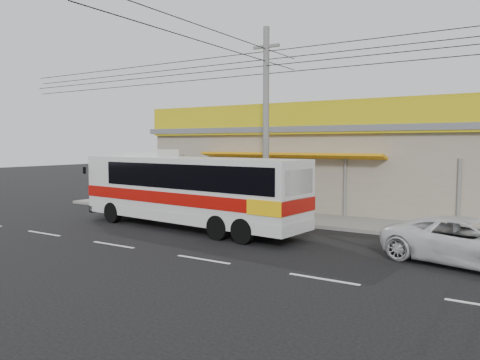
% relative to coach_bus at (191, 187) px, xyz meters
% --- Properties ---
extents(ground, '(120.00, 120.00, 0.00)m').
position_rel_coach_bus_xyz_m(ground, '(3.58, -1.46, -1.80)').
color(ground, black).
rests_on(ground, ground).
extents(sidewalk, '(30.00, 3.20, 0.15)m').
position_rel_coach_bus_xyz_m(sidewalk, '(3.58, 4.54, -1.72)').
color(sidewalk, slate).
rests_on(sidewalk, ground).
extents(lane_markings, '(50.00, 0.12, 0.01)m').
position_rel_coach_bus_xyz_m(lane_markings, '(3.58, -3.96, -1.80)').
color(lane_markings, silver).
rests_on(lane_markings, ground).
extents(storefront_building, '(22.60, 9.20, 5.70)m').
position_rel_coach_bus_xyz_m(storefront_building, '(3.58, 10.08, 0.50)').
color(storefront_building, gray).
rests_on(storefront_building, ground).
extents(coach_bus, '(11.08, 3.36, 3.36)m').
position_rel_coach_bus_xyz_m(coach_bus, '(0.00, 0.00, 0.00)').
color(coach_bus, silver).
rests_on(coach_bus, ground).
extents(motorbike_red, '(1.76, 0.79, 0.89)m').
position_rel_coach_bus_xyz_m(motorbike_red, '(-6.25, 4.80, -1.20)').
color(motorbike_red, '#9D1F0B').
rests_on(motorbike_red, sidewalk).
extents(motorbike_dark, '(1.82, 0.68, 1.07)m').
position_rel_coach_bus_xyz_m(motorbike_dark, '(-1.81, 5.84, -1.11)').
color(motorbike_dark, black).
rests_on(motorbike_dark, sidewalk).
extents(white_car, '(5.48, 3.48, 1.41)m').
position_rel_coach_bus_xyz_m(white_car, '(10.76, -0.31, -1.09)').
color(white_car, silver).
rests_on(white_car, ground).
extents(utility_pole, '(34.00, 14.00, 9.05)m').
position_rel_coach_bus_xyz_m(utility_pole, '(1.42, 3.94, 5.66)').
color(utility_pole, '#60605E').
rests_on(utility_pole, ground).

